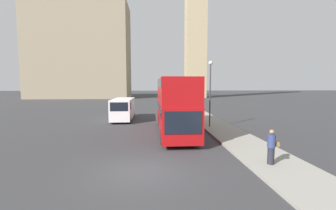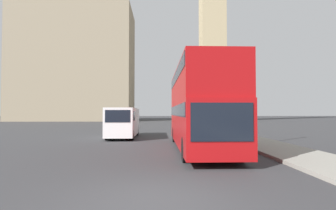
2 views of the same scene
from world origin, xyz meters
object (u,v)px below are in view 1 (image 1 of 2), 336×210
Objects in this scene: red_double_decker_bus at (175,103)px; street_lamp at (210,84)px; pedestrian at (271,147)px; white_van at (123,109)px.

street_lamp reaches higher than red_double_decker_bus.
street_lamp is (3.34, 1.59, 1.55)m from red_double_decker_bus.
red_double_decker_bus reaches higher than pedestrian.
red_double_decker_bus is 6.40× the size of pedestrian.
street_lamp reaches higher than pedestrian.
red_double_decker_bus is 8.62m from white_van.
pedestrian is at bearing -64.93° from red_double_decker_bus.
street_lamp is at bearing -32.16° from white_van.
red_double_decker_bus is at bearing -53.61° from white_van.
street_lamp is (8.40, -5.28, 2.70)m from white_van.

